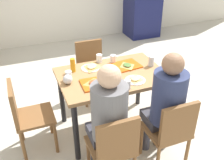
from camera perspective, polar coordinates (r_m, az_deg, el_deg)
ground_plane at (r=3.32m, az=0.00°, el=-10.44°), size 10.00×10.00×0.02m
main_table at (r=2.93m, az=0.00°, el=-0.42°), size 1.19×0.81×0.76m
chair_near_left at (r=2.36m, az=0.41°, el=-14.52°), size 0.40×0.40×0.84m
chair_near_right at (r=2.58m, az=12.93°, el=-10.73°), size 0.40×0.40×0.84m
chair_far_side at (r=3.66m, az=-4.58°, el=3.08°), size 0.40×0.40×0.84m
chair_left_end at (r=2.87m, az=-18.60°, el=-7.03°), size 0.40×0.40×0.84m
person_in_red at (r=2.30m, az=-0.89°, el=-7.84°), size 0.32×0.42×1.25m
person_in_brown_jacket at (r=2.53m, az=11.83°, el=-4.61°), size 0.32×0.42×1.25m
tray_red_near at (r=2.70m, az=-2.99°, el=-0.67°), size 0.37×0.27×0.02m
tray_red_far at (r=3.05m, az=2.79°, el=3.16°), size 0.39×0.30×0.02m
paper_plate_center at (r=3.01m, az=-4.73°, el=2.66°), size 0.22×0.22×0.01m
paper_plate_near_edge at (r=2.76m, az=5.15°, el=-0.02°), size 0.22×0.22×0.01m
pizza_slice_a at (r=2.68m, az=-3.58°, el=-0.49°), size 0.22×0.16×0.02m
pizza_slice_b at (r=3.02m, az=3.40°, el=3.30°), size 0.14×0.17×0.02m
pizza_slice_c at (r=3.02m, az=-4.47°, el=3.03°), size 0.24×0.26×0.02m
pizza_slice_d at (r=2.77m, az=5.17°, el=0.29°), size 0.20×0.21×0.02m
plastic_cup_a at (r=3.13m, az=-2.85°, el=4.82°), size 0.07×0.07×0.10m
plastic_cup_b at (r=2.59m, az=3.43°, el=-1.00°), size 0.07×0.07×0.10m
plastic_cup_c at (r=2.79m, az=-9.58°, el=1.01°), size 0.07×0.07×0.10m
plastic_cup_d at (r=3.11m, az=0.24°, el=4.67°), size 0.07×0.07×0.10m
soda_can at (r=3.07m, az=8.67°, el=4.14°), size 0.07×0.07×0.12m
condiment_bottle at (r=2.93m, az=-8.67°, el=3.26°), size 0.06×0.06×0.16m
foil_bundle at (r=2.71m, az=-9.79°, el=0.13°), size 0.10×0.10×0.10m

